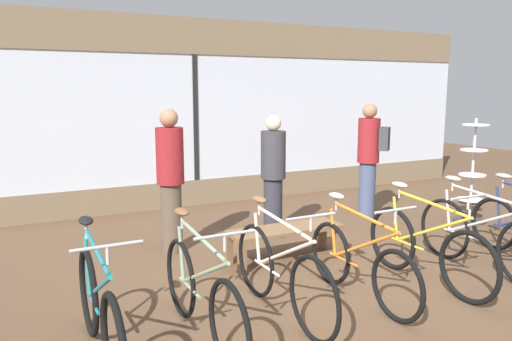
{
  "coord_description": "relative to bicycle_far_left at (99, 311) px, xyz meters",
  "views": [
    {
      "loc": [
        -3.01,
        -4.08,
        2.04
      ],
      "look_at": [
        0.0,
        1.76,
        0.95
      ],
      "focal_mm": 35.0,
      "sensor_mm": 36.0,
      "label": 1
    }
  ],
  "objects": [
    {
      "name": "bicycle_right",
      "position": [
        4.12,
        -0.02,
        0.0
      ],
      "size": [
        0.46,
        1.81,
        1.05
      ],
      "color": "black",
      "rests_on": "ground_plane"
    },
    {
      "name": "customer_mid_floor",
      "position": [
        1.28,
        2.24,
        0.55
      ],
      "size": [
        0.38,
        0.38,
        1.79
      ],
      "color": "brown",
      "rests_on": "ground_plane"
    },
    {
      "name": "customer_near_rack",
      "position": [
        2.73,
        2.24,
        0.48
      ],
      "size": [
        0.47,
        0.47,
        1.68
      ],
      "color": "#2D2D38",
      "rests_on": "ground_plane"
    },
    {
      "name": "accessory_rack",
      "position": [
        5.81,
        1.52,
        0.26
      ],
      "size": [
        0.48,
        0.48,
        1.59
      ],
      "color": "#333333",
      "rests_on": "ground_plane"
    },
    {
      "name": "bicycle_left",
      "position": [
        0.79,
        -0.04,
        -0.01
      ],
      "size": [
        0.46,
        1.77,
        1.04
      ],
      "color": "black",
      "rests_on": "ground_plane"
    },
    {
      "name": "bicycle_center_right",
      "position": [
        3.32,
        0.01,
        -0.01
      ],
      "size": [
        0.46,
        1.76,
        1.04
      ],
      "color": "black",
      "rests_on": "ground_plane"
    },
    {
      "name": "bicycle_far_left",
      "position": [
        0.0,
        0.0,
        0.0
      ],
      "size": [
        0.46,
        1.75,
        1.05
      ],
      "color": "black",
      "rests_on": "ground_plane"
    },
    {
      "name": "bicycle_center",
      "position": [
        2.44,
        0.0,
        -0.03
      ],
      "size": [
        0.46,
        1.65,
        1.01
      ],
      "color": "black",
      "rests_on": "ground_plane"
    },
    {
      "name": "bicycle_center_left",
      "position": [
        1.59,
        0.06,
        0.0
      ],
      "size": [
        0.46,
        1.75,
        1.04
      ],
      "color": "black",
      "rests_on": "ground_plane"
    },
    {
      "name": "display_bench",
      "position": [
        2.38,
        1.3,
        -0.07
      ],
      "size": [
        1.4,
        0.44,
        0.4
      ],
      "color": "brown",
      "rests_on": "ground_plane"
    },
    {
      "name": "shop_back_wall",
      "position": [
        2.45,
        4.51,
        1.24
      ],
      "size": [
        12.0,
        0.08,
        3.2
      ],
      "color": "#7A664C",
      "rests_on": "ground_plane"
    },
    {
      "name": "customer_by_window",
      "position": [
        4.6,
        2.48,
        0.57
      ],
      "size": [
        0.53,
        0.55,
        1.8
      ],
      "color": "#424C6B",
      "rests_on": "ground_plane"
    },
    {
      "name": "ground_plane",
      "position": [
        2.45,
        0.46,
        -0.4
      ],
      "size": [
        24.0,
        24.0,
        0.0
      ],
      "primitive_type": "plane",
      "color": "brown"
    }
  ]
}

